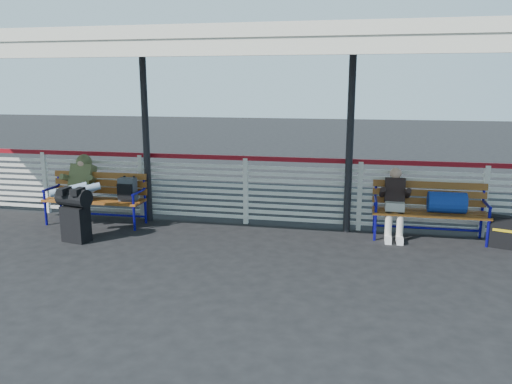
% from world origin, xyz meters
% --- Properties ---
extents(ground, '(60.00, 60.00, 0.00)m').
position_xyz_m(ground, '(0.00, 0.00, 0.00)').
color(ground, black).
rests_on(ground, ground).
extents(fence, '(12.08, 0.08, 1.24)m').
position_xyz_m(fence, '(0.00, 1.90, 0.66)').
color(fence, silver).
rests_on(fence, ground).
extents(canopy, '(12.60, 3.60, 3.16)m').
position_xyz_m(canopy, '(-0.00, 0.87, 3.04)').
color(canopy, silver).
rests_on(canopy, ground).
extents(luggage_stack, '(0.57, 0.40, 0.87)m').
position_xyz_m(luggage_stack, '(-2.44, 0.33, 0.47)').
color(luggage_stack, black).
rests_on(luggage_stack, ground).
extents(bench_left, '(1.80, 0.56, 0.92)m').
position_xyz_m(bench_left, '(-2.48, 1.37, 0.58)').
color(bench_left, '#95581C').
rests_on(bench_left, ground).
extents(bench_right, '(1.80, 0.56, 0.92)m').
position_xyz_m(bench_right, '(3.23, 1.61, 0.59)').
color(bench_right, '#95581C').
rests_on(bench_right, ground).
extents(traveler_man, '(0.94, 1.63, 0.77)m').
position_xyz_m(traveler_man, '(-2.78, 1.02, 0.72)').
color(traveler_man, '#8C9EBC').
rests_on(traveler_man, ground).
extents(companion_person, '(0.32, 0.66, 1.15)m').
position_xyz_m(companion_person, '(2.56, 1.57, 0.60)').
color(companion_person, beige).
rests_on(companion_person, ground).
extents(suitcase_side, '(0.40, 0.32, 0.49)m').
position_xyz_m(suitcase_side, '(4.16, 1.39, 0.25)').
color(suitcase_side, black).
rests_on(suitcase_side, ground).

